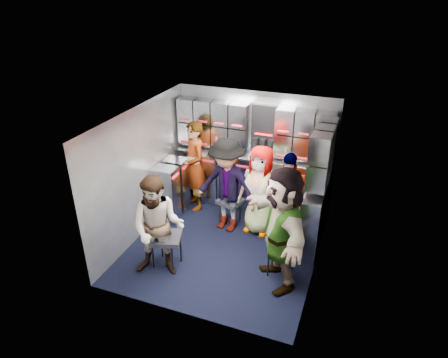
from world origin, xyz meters
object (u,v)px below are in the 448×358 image
(jump_seat_mid_left, at_px, (230,202))
(attendant_arc_a, at_px, (158,227))
(attendant_arc_e, at_px, (281,228))
(jump_seat_near_right, at_px, (282,247))
(attendant_arc_c, at_px, (260,190))
(jump_seat_center, at_px, (262,205))
(jump_seat_mid_right, at_px, (287,211))
(attendant_arc_d, at_px, (286,198))
(attendant_arc_b, at_px, (227,186))
(attendant_standing, at_px, (194,166))
(jump_seat_near_left, at_px, (166,239))

(jump_seat_mid_left, height_order, attendant_arc_a, attendant_arc_a)
(attendant_arc_a, height_order, attendant_arc_e, attendant_arc_e)
(jump_seat_near_right, height_order, attendant_arc_c, attendant_arc_c)
(jump_seat_center, xyz_separation_m, jump_seat_mid_right, (0.45, -0.10, 0.04))
(attendant_arc_c, bearing_deg, attendant_arc_a, -113.86)
(jump_seat_near_right, bearing_deg, attendant_arc_d, 100.28)
(attendant_arc_a, bearing_deg, attendant_arc_d, 29.11)
(attendant_arc_b, relative_size, attendant_arc_e, 0.92)
(jump_seat_center, relative_size, attendant_arc_b, 0.27)
(attendant_arc_d, bearing_deg, attendant_arc_b, -178.14)
(attendant_arc_d, relative_size, attendant_arc_e, 0.87)
(jump_seat_mid_right, distance_m, attendant_arc_e, 1.27)
(jump_seat_near_right, height_order, attendant_arc_a, attendant_arc_a)
(jump_seat_center, xyz_separation_m, jump_seat_near_right, (0.60, -1.10, 0.06))
(jump_seat_center, bearing_deg, attendant_arc_d, -32.01)
(attendant_arc_a, relative_size, attendant_arc_d, 1.01)
(jump_seat_center, bearing_deg, attendant_standing, 173.28)
(jump_seat_near_right, xyz_separation_m, attendant_arc_c, (-0.60, 0.92, 0.31))
(attendant_arc_a, height_order, attendant_arc_d, attendant_arc_a)
(jump_seat_near_left, relative_size, jump_seat_center, 1.23)
(jump_seat_mid_left, xyz_separation_m, attendant_arc_a, (-0.48, -1.55, 0.36))
(jump_seat_mid_right, height_order, attendant_arc_a, attendant_arc_a)
(jump_seat_near_left, relative_size, jump_seat_mid_right, 1.01)
(jump_seat_center, height_order, attendant_arc_e, attendant_arc_e)
(attendant_arc_d, bearing_deg, attendant_standing, 166.02)
(jump_seat_center, xyz_separation_m, attendant_arc_b, (-0.52, -0.31, 0.42))
(attendant_arc_c, height_order, attendant_arc_d, attendant_arc_d)
(attendant_arc_a, relative_size, attendant_arc_e, 0.88)
(jump_seat_near_left, xyz_separation_m, attendant_arc_e, (1.60, 0.23, 0.42))
(attendant_arc_c, bearing_deg, attendant_arc_e, -51.75)
(jump_seat_mid_right, relative_size, attendant_arc_a, 0.34)
(jump_seat_near_left, xyz_separation_m, jump_seat_mid_left, (0.48, 1.37, -0.05))
(jump_seat_mid_right, relative_size, attendant_standing, 0.32)
(jump_seat_center, relative_size, jump_seat_near_right, 0.78)
(attendant_arc_e, bearing_deg, jump_seat_mid_left, -170.90)
(jump_seat_center, relative_size, jump_seat_mid_right, 0.82)
(attendant_arc_a, bearing_deg, attendant_arc_c, 41.40)
(attendant_standing, relative_size, attendant_arc_c, 1.08)
(jump_seat_mid_left, xyz_separation_m, attendant_standing, (-0.78, 0.28, 0.42))
(attendant_arc_e, bearing_deg, jump_seat_center, 169.88)
(jump_seat_mid_left, relative_size, attendant_arc_c, 0.31)
(jump_seat_mid_left, distance_m, attendant_arc_c, 0.63)
(jump_seat_center, height_order, jump_seat_near_right, jump_seat_near_right)
(attendant_arc_b, bearing_deg, jump_seat_center, 41.62)
(jump_seat_center, distance_m, attendant_arc_c, 0.41)
(jump_seat_near_left, bearing_deg, jump_seat_mid_left, 70.73)
(attendant_arc_a, relative_size, attendant_arc_b, 0.95)
(attendant_standing, xyz_separation_m, attendant_arc_a, (0.29, -1.84, -0.05))
(jump_seat_near_left, relative_size, jump_seat_mid_left, 1.14)
(attendant_arc_c, xyz_separation_m, attendant_arc_e, (0.60, -1.10, 0.12))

